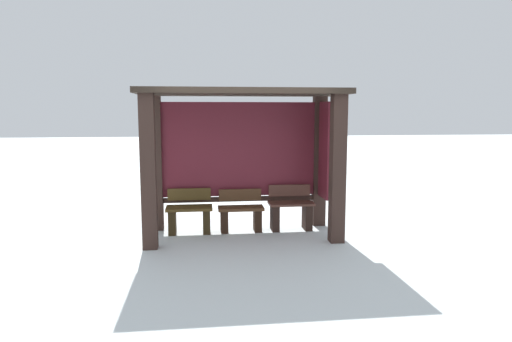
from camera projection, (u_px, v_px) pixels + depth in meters
name	position (u px, v px, depth m)	size (l,w,h in m)	color
ground_plane	(242.00, 235.00, 7.54)	(60.00, 60.00, 0.00)	silver
bus_shelter	(246.00, 137.00, 7.50)	(3.24, 1.50, 2.38)	#372620
bench_left_inside	(189.00, 215.00, 7.67)	(0.77, 0.41, 0.73)	#503C1B
bench_center_inside	(241.00, 214.00, 7.77)	(0.77, 0.35, 0.71)	#50331F
bench_right_inside	(291.00, 211.00, 7.87)	(0.77, 0.38, 0.76)	brown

